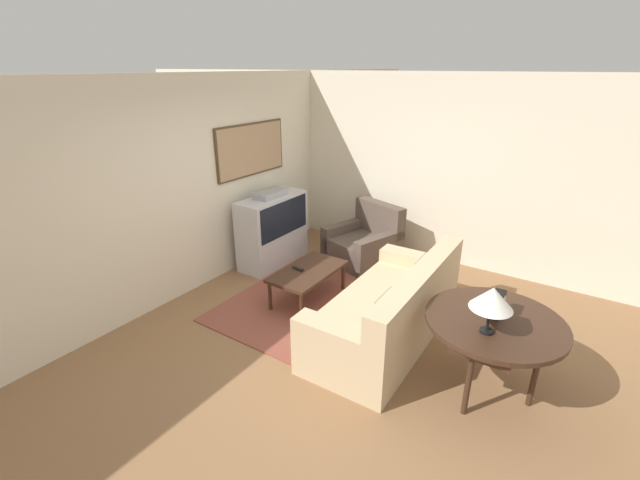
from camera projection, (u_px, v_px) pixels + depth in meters
The scene contains 12 objects.
ground_plane at pixel (332, 334), 4.75m from camera, with size 12.00×12.00×0.00m, color #8E6642.
wall_back at pixel (191, 187), 5.35m from camera, with size 12.00×0.10×2.70m.
wall_right at pixel (429, 170), 6.26m from camera, with size 0.06×12.00×2.70m.
area_rug at pixel (311, 303), 5.35m from camera, with size 2.17×1.85×0.01m.
tv at pixel (273, 229), 6.30m from camera, with size 1.13×0.46×1.12m.
couch at pixel (389, 312), 4.58m from camera, with size 2.14×0.98×0.90m.
armchair at pixel (364, 244), 6.44m from camera, with size 1.12×1.11×0.86m.
coffee_table at pixel (308, 273), 5.32m from camera, with size 1.03×0.57×0.42m.
console_table at pixel (495, 326), 3.71m from camera, with size 1.19×1.19×0.74m.
table_lamp at pixel (492, 299), 3.39m from camera, with size 0.34×0.34×0.41m.
mantel_clock at pixel (497, 304), 3.71m from camera, with size 0.18×0.10×0.22m.
remote at pixel (298, 269), 5.31m from camera, with size 0.07×0.16×0.02m.
Camera 1 is at (-3.39, -2.11, 2.77)m, focal length 24.00 mm.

